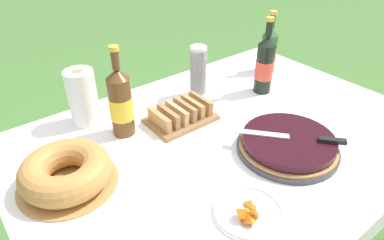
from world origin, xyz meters
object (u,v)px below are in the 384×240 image
(berry_tart, at_px, (288,144))
(cider_bottle_amber, at_px, (121,103))
(bundt_cake, at_px, (66,172))
(cider_bottle_green, at_px, (269,50))
(bread_board, at_px, (181,115))
(serving_knife, at_px, (298,137))
(cup_stack, at_px, (198,71))
(juice_bottle_red, at_px, (265,65))
(paper_towel_roll, at_px, (83,97))
(snack_plate_near, at_px, (248,212))

(berry_tart, bearing_deg, cider_bottle_amber, 130.88)
(bundt_cake, relative_size, cider_bottle_green, 1.01)
(bundt_cake, bearing_deg, cider_bottle_amber, 27.12)
(bundt_cake, bearing_deg, bread_board, 8.38)
(serving_knife, xyz_separation_m, cup_stack, (-0.00, 0.54, 0.05))
(cup_stack, height_order, juice_bottle_red, juice_bottle_red)
(paper_towel_roll, bearing_deg, bread_board, -37.11)
(cup_stack, relative_size, cider_bottle_amber, 0.66)
(berry_tart, xyz_separation_m, bread_board, (-0.18, 0.39, 0.00))
(berry_tart, xyz_separation_m, cider_bottle_amber, (-0.39, 0.45, 0.10))
(berry_tart, bearing_deg, cider_bottle_green, 47.54)
(berry_tart, height_order, cider_bottle_amber, cider_bottle_amber)
(cider_bottle_green, height_order, juice_bottle_red, juice_bottle_red)
(cider_bottle_amber, distance_m, snack_plate_near, 0.59)
(cider_bottle_amber, bearing_deg, serving_knife, -49.15)
(cider_bottle_green, relative_size, bread_board, 1.17)
(berry_tart, distance_m, juice_bottle_red, 0.46)
(cider_bottle_green, bearing_deg, snack_plate_near, -141.45)
(cider_bottle_amber, xyz_separation_m, bread_board, (0.22, -0.07, -0.10))
(cider_bottle_green, bearing_deg, juice_bottle_red, -143.82)
(cup_stack, distance_m, bread_board, 0.25)
(paper_towel_roll, bearing_deg, cup_stack, -11.07)
(cup_stack, bearing_deg, bread_board, -146.32)
(berry_tart, xyz_separation_m, juice_bottle_red, (0.27, 0.36, 0.10))
(snack_plate_near, height_order, bread_board, bread_board)
(juice_bottle_red, bearing_deg, bundt_cake, -177.30)
(cup_stack, distance_m, juice_bottle_red, 0.30)
(serving_knife, bearing_deg, cup_stack, -40.00)
(juice_bottle_red, distance_m, snack_plate_near, 0.76)
(snack_plate_near, distance_m, bread_board, 0.53)
(cider_bottle_green, bearing_deg, berry_tart, -132.46)
(berry_tart, height_order, bread_board, bread_board)
(serving_knife, distance_m, cup_stack, 0.54)
(snack_plate_near, relative_size, bread_board, 0.77)
(bundt_cake, distance_m, cider_bottle_green, 1.14)
(cup_stack, xyz_separation_m, juice_bottle_red, (0.25, -0.16, 0.02))
(juice_bottle_red, relative_size, paper_towel_roll, 1.53)
(bundt_cake, distance_m, bread_board, 0.49)
(berry_tart, height_order, bundt_cake, bundt_cake)
(bread_board, bearing_deg, juice_bottle_red, -3.63)
(serving_knife, xyz_separation_m, cider_bottle_green, (0.43, 0.52, 0.05))
(bundt_cake, xyz_separation_m, juice_bottle_red, (0.93, 0.04, 0.08))
(cup_stack, bearing_deg, paper_towel_roll, 168.93)
(paper_towel_roll, xyz_separation_m, bread_board, (0.30, -0.22, -0.08))
(snack_plate_near, bearing_deg, juice_bottle_red, 39.27)
(snack_plate_near, bearing_deg, cider_bottle_amber, 97.44)
(berry_tart, bearing_deg, bundt_cake, 154.71)
(cup_stack, height_order, paper_towel_roll, cup_stack)
(cider_bottle_green, height_order, paper_towel_roll, cider_bottle_green)
(cider_bottle_amber, bearing_deg, bundt_cake, -152.88)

